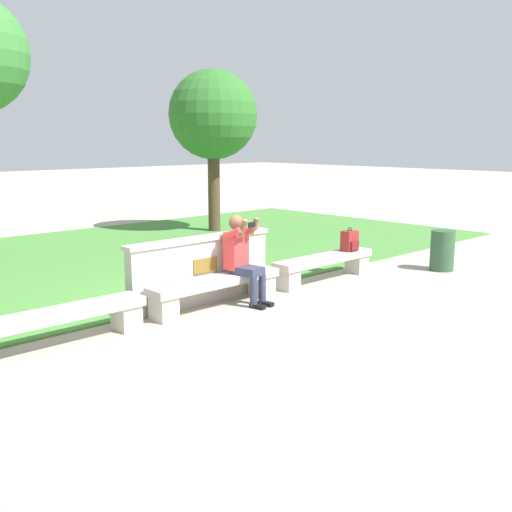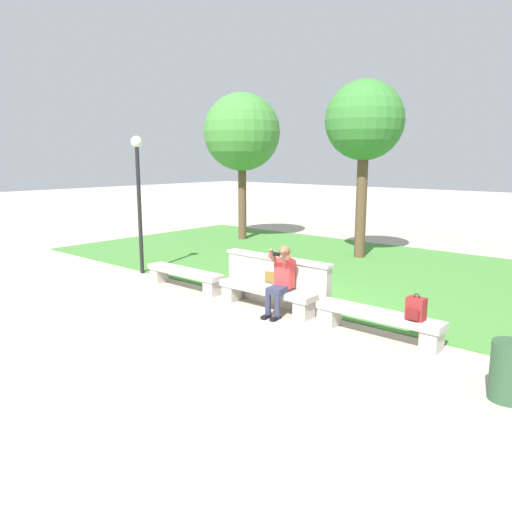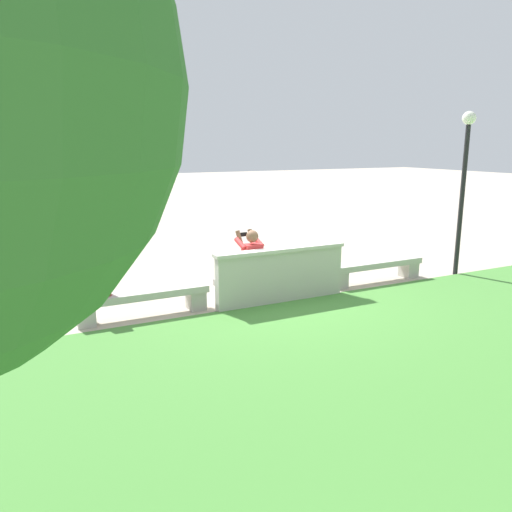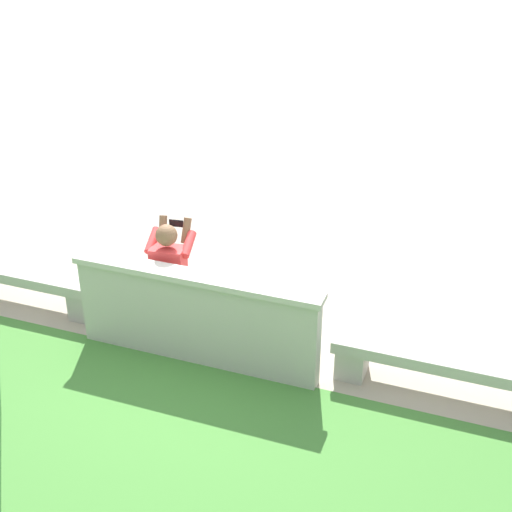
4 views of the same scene
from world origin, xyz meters
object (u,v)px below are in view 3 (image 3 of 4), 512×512
bench_near (272,282)px  bench_main (375,268)px  lamp_post (465,169)px  person_photographer (249,261)px  bench_mid (143,299)px  backpack (101,285)px

bench_near → bench_main: bearing=180.0°
bench_main → lamp_post: lamp_post is taller
person_photographer → lamp_post: 5.15m
bench_mid → person_photographer: 2.03m
bench_main → bench_near: bearing=0.0°
bench_main → bench_mid: 4.86m
bench_main → person_photographer: size_ratio=1.67×
bench_mid → backpack: backpack is taller
bench_near → lamp_post: 4.88m
bench_mid → lamp_post: (-6.87, 0.30, 2.01)m
backpack → bench_main: bearing=179.6°
bench_mid → lamp_post: 7.16m
person_photographer → lamp_post: lamp_post is taller
bench_near → person_photographer: person_photographer is taller
bench_near → lamp_post: bearing=176.2°
person_photographer → backpack: 2.64m
bench_near → person_photographer: 0.62m
bench_near → backpack: size_ratio=5.16×
backpack → bench_near: bearing=179.3°
bench_near → backpack: 3.10m
person_photographer → bench_near: bearing=170.2°
backpack → lamp_post: size_ratio=0.12×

